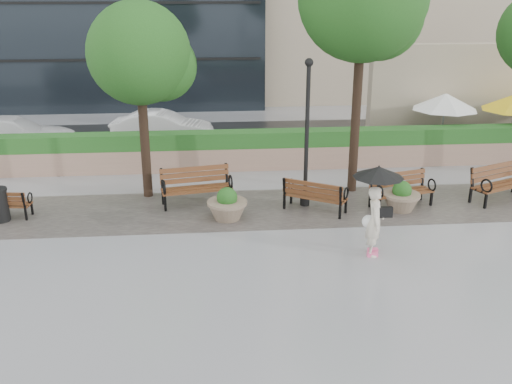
{
  "coord_description": "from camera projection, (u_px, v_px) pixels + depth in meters",
  "views": [
    {
      "loc": [
        -2.06,
        -12.42,
        6.08
      ],
      "look_at": [
        -0.84,
        1.4,
        1.1
      ],
      "focal_mm": 40.0,
      "sensor_mm": 36.0,
      "label": 1
    }
  ],
  "objects": [
    {
      "name": "ground",
      "position": [
        296.0,
        253.0,
        13.87
      ],
      "size": [
        100.0,
        100.0,
        0.0
      ],
      "primitive_type": "plane",
      "color": "gray",
      "rests_on": "ground"
    },
    {
      "name": "bench_2",
      "position": [
        315.0,
        202.0,
        16.35
      ],
      "size": [
        1.88,
        1.54,
        0.96
      ],
      "rotation": [
        0.0,
        0.0,
        2.58
      ],
      "color": "#5D2F1B",
      "rests_on": "ground"
    },
    {
      "name": "pedestrian",
      "position": [
        376.0,
        202.0,
        13.38
      ],
      "size": [
        1.2,
        1.2,
        2.2
      ],
      "rotation": [
        0.0,
        0.0,
        1.27
      ],
      "color": "beige",
      "rests_on": "ground"
    },
    {
      "name": "bench_4",
      "position": [
        500.0,
        190.0,
        17.19
      ],
      "size": [
        2.14,
        1.53,
        1.08
      ],
      "rotation": [
        0.0,
        0.0,
        0.41
      ],
      "color": "#5D2F1B",
      "rests_on": "ground"
    },
    {
      "name": "cafe_hedge",
      "position": [
        498.0,
        144.0,
        21.77
      ],
      "size": [
        8.0,
        0.5,
        0.9
      ],
      "primitive_type": "cube",
      "color": "#1D4E1A",
      "rests_on": "ground"
    },
    {
      "name": "bench_3",
      "position": [
        401.0,
        197.0,
        16.71
      ],
      "size": [
        1.97,
        1.18,
        0.99
      ],
      "rotation": [
        0.0,
        0.0,
        0.26
      ],
      "color": "#5D2F1B",
      "rests_on": "ground"
    },
    {
      "name": "cafe_wall",
      "position": [
        489.0,
        93.0,
        23.35
      ],
      "size": [
        10.0,
        0.6,
        4.0
      ],
      "primitive_type": "cube",
      "color": "tan",
      "rests_on": "ground"
    },
    {
      "name": "bench_1",
      "position": [
        197.0,
        194.0,
        16.84
      ],
      "size": [
        2.16,
        1.18,
        1.1
      ],
      "rotation": [
        0.0,
        0.0,
        0.19
      ],
      "color": "#5D2F1B",
      "rests_on": "ground"
    },
    {
      "name": "car_right",
      "position": [
        162.0,
        128.0,
        23.32
      ],
      "size": [
        4.25,
        1.92,
        1.35
      ],
      "primitive_type": "imported",
      "rotation": [
        0.0,
        0.0,
        1.45
      ],
      "color": "white",
      "rests_on": "ground"
    },
    {
      "name": "hedge_wall",
      "position": [
        266.0,
        150.0,
        20.21
      ],
      "size": [
        24.0,
        0.8,
        1.35
      ],
      "color": "#9C7764",
      "rests_on": "ground"
    },
    {
      "name": "bench_0",
      "position": [
        3.0,
        209.0,
        15.92
      ],
      "size": [
        1.59,
        0.78,
        0.82
      ],
      "rotation": [
        0.0,
        0.0,
        3.03
      ],
      "color": "#5D2F1B",
      "rests_on": "ground"
    },
    {
      "name": "patio_umb_white",
      "position": [
        445.0,
        102.0,
        21.62
      ],
      "size": [
        2.5,
        2.5,
        2.3
      ],
      "color": "black",
      "rests_on": "ground"
    },
    {
      "name": "planter_left",
      "position": [
        227.0,
        207.0,
        15.77
      ],
      "size": [
        1.11,
        1.11,
        0.93
      ],
      "color": "#7F6B56",
      "rests_on": "ground"
    },
    {
      "name": "planter_right",
      "position": [
        401.0,
        199.0,
        16.4
      ],
      "size": [
        1.07,
        1.07,
        0.89
      ],
      "color": "#7F6B56",
      "rests_on": "ground"
    },
    {
      "name": "asphalt_street",
      "position": [
        256.0,
        140.0,
        24.18
      ],
      "size": [
        40.0,
        7.0,
        0.0
      ],
      "primitive_type": "cube",
      "color": "black",
      "rests_on": "ground"
    },
    {
      "name": "car_left",
      "position": [
        12.0,
        135.0,
        21.91
      ],
      "size": [
        5.21,
        2.65,
        1.45
      ],
      "primitive_type": "imported",
      "rotation": [
        0.0,
        0.0,
        1.7
      ],
      "color": "white",
      "rests_on": "ground"
    },
    {
      "name": "cobble_strip",
      "position": [
        280.0,
        208.0,
        16.68
      ],
      "size": [
        28.0,
        3.2,
        0.01
      ],
      "primitive_type": "cube",
      "color": "#383330",
      "rests_on": "ground"
    },
    {
      "name": "lamppost",
      "position": [
        307.0,
        143.0,
        16.27
      ],
      "size": [
        0.28,
        0.28,
        4.29
      ],
      "color": "black",
      "rests_on": "ground"
    },
    {
      "name": "tree_0",
      "position": [
        145.0,
        57.0,
        16.32
      ],
      "size": [
        3.11,
        2.95,
        5.8
      ],
      "color": "black",
      "rests_on": "ground"
    },
    {
      "name": "tree_1",
      "position": [
        367.0,
        2.0,
        16.29
      ],
      "size": [
        3.78,
        3.75,
        7.74
      ],
      "color": "black",
      "rests_on": "ground"
    }
  ]
}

